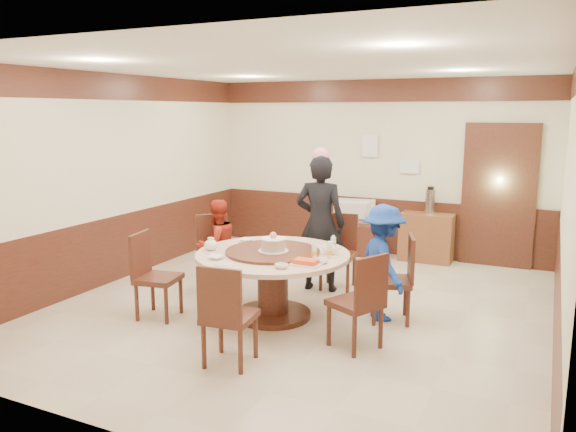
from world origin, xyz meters
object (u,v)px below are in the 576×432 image
at_px(birthday_cake, 273,245).
at_px(side_cabinet, 426,237).
at_px(banquet_table, 273,271).
at_px(person_blue, 383,263).
at_px(person_standing, 320,223).
at_px(television, 353,211).
at_px(shrimp_platter, 306,263).
at_px(tv_stand, 352,238).
at_px(thermos, 430,202).
at_px(person_red, 217,245).

xyz_separation_m(birthday_cake, side_cabinet, (1.03, 3.24, -0.48)).
height_order(banquet_table, person_blue, person_blue).
relative_size(person_standing, television, 2.55).
height_order(shrimp_platter, tv_stand, shrimp_platter).
xyz_separation_m(tv_stand, side_cabinet, (1.20, 0.03, 0.12)).
xyz_separation_m(person_standing, thermos, (0.99, 2.03, 0.06)).
height_order(person_standing, person_blue, person_standing).
bearing_deg(side_cabinet, tv_stand, -178.56).
bearing_deg(person_standing, birthday_cake, 78.29).
height_order(birthday_cake, thermos, thermos).
height_order(birthday_cake, television, birthday_cake).
bearing_deg(thermos, birthday_cake, -108.09).
distance_m(birthday_cake, shrimp_platter, 0.59).
relative_size(shrimp_platter, thermos, 0.79).
height_order(person_red, tv_stand, person_red).
distance_m(person_standing, side_cabinet, 2.30).
xyz_separation_m(person_red, birthday_cake, (1.12, -0.60, 0.26)).
bearing_deg(thermos, television, -178.60).
xyz_separation_m(birthday_cake, shrimp_platter, (0.51, -0.27, -0.08)).
bearing_deg(person_red, thermos, 165.58).
distance_m(person_red, side_cabinet, 3.41).
relative_size(person_blue, television, 1.88).
bearing_deg(person_red, person_standing, 142.03).
bearing_deg(tv_stand, television, 0.00).
distance_m(birthday_cake, thermos, 3.41).
distance_m(banquet_table, thermos, 3.40).
relative_size(person_standing, side_cabinet, 2.21).
bearing_deg(person_standing, thermos, -124.50).
bearing_deg(shrimp_platter, person_standing, 106.81).
height_order(person_blue, television, person_blue).
xyz_separation_m(shrimp_platter, thermos, (0.54, 3.51, 0.16)).
relative_size(television, side_cabinet, 0.87).
distance_m(banquet_table, shrimp_platter, 0.67).
xyz_separation_m(banquet_table, person_red, (-1.09, 0.56, 0.06)).
distance_m(person_blue, shrimp_platter, 1.00).
xyz_separation_m(banquet_table, television, (-0.14, 3.17, 0.17)).
relative_size(birthday_cake, television, 0.48).
distance_m(banquet_table, person_standing, 1.22).
distance_m(banquet_table, side_cabinet, 3.37).
height_order(person_blue, shrimp_platter, person_blue).
height_order(person_red, birthday_cake, person_red).
bearing_deg(side_cabinet, banquet_table, -108.29).
xyz_separation_m(shrimp_platter, tv_stand, (-0.68, 3.48, -0.53)).
relative_size(person_standing, shrimp_platter, 5.89).
bearing_deg(television, birthday_cake, 87.44).
distance_m(person_blue, tv_stand, 3.00).
distance_m(person_standing, shrimp_platter, 1.55).
xyz_separation_m(person_red, thermos, (2.18, 2.63, 0.34)).
height_order(banquet_table, tv_stand, banquet_table).
height_order(shrimp_platter, thermos, thermos).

